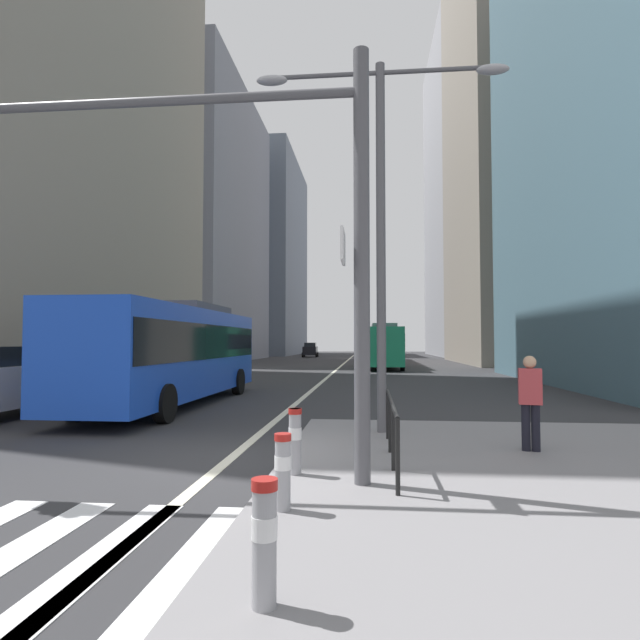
{
  "coord_description": "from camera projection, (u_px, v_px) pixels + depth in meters",
  "views": [
    {
      "loc": [
        2.46,
        -8.73,
        2.07
      ],
      "look_at": [
        -1.24,
        29.33,
        3.69
      ],
      "focal_mm": 28.82,
      "sensor_mm": 36.0,
      "label": 1
    }
  ],
  "objects": [
    {
      "name": "office_tower_left_far",
      "position": [
        258.0,
        259.0,
        85.18
      ],
      "size": [
        13.42,
        24.8,
        31.75
      ],
      "primitive_type": "cube",
      "color": "slate",
      "rests_on": "ground"
    },
    {
      "name": "office_tower_right_far",
      "position": [
        468.0,
        197.0,
        76.23
      ],
      "size": [
        10.2,
        24.8,
        47.05
      ],
      "primitive_type": "cube",
      "color": "#9E9EA3",
      "rests_on": "ground"
    },
    {
      "name": "office_tower_left_mid",
      "position": [
        203.0,
        226.0,
        56.93
      ],
      "size": [
        10.17,
        24.57,
        29.87
      ],
      "primitive_type": "cube",
      "color": "slate",
      "rests_on": "ground"
    },
    {
      "name": "street_lamp_post",
      "position": [
        381.0,
        193.0,
        11.11
      ],
      "size": [
        5.5,
        0.32,
        8.0
      ],
      "color": "#56565B",
      "rests_on": "median_island"
    },
    {
      "name": "city_bus_blue_oncoming",
      "position": [
        174.0,
        349.0,
        16.79
      ],
      "size": [
        2.74,
        11.2,
        3.4
      ],
      "color": "blue",
      "rests_on": "ground"
    },
    {
      "name": "pedestrian_waiting",
      "position": [
        530.0,
        398.0,
        9.03
      ],
      "size": [
        0.42,
        0.31,
        1.67
      ],
      "color": "black",
      "rests_on": "median_island"
    },
    {
      "name": "median_island",
      "position": [
        585.0,
        482.0,
        7.31
      ],
      "size": [
        9.0,
        10.0,
        0.15
      ],
      "primitive_type": "cube",
      "color": "gray",
      "rests_on": "ground"
    },
    {
      "name": "car_receding_near",
      "position": [
        388.0,
        352.0,
        52.67
      ],
      "size": [
        2.15,
        4.56,
        1.94
      ],
      "color": "maroon",
      "rests_on": "ground"
    },
    {
      "name": "city_bus_red_receding",
      "position": [
        383.0,
        345.0,
        39.72
      ],
      "size": [
        2.8,
        10.56,
        3.4
      ],
      "color": "#198456",
      "rests_on": "ground"
    },
    {
      "name": "car_oncoming_mid",
      "position": [
        310.0,
        350.0,
        69.01
      ],
      "size": [
        2.19,
        4.28,
        1.94
      ],
      "color": "black",
      "rests_on": "ground"
    },
    {
      "name": "crosswalk_stripes",
      "position": [
        11.0,
        555.0,
        4.95
      ],
      "size": [
        7.65,
        3.2,
        0.01
      ],
      "color": "silver",
      "rests_on": "ground"
    },
    {
      "name": "lane_centre_line",
      "position": [
        337.0,
        369.0,
        38.67
      ],
      "size": [
        0.2,
        80.0,
        0.01
      ],
      "primitive_type": "cube",
      "color": "beige",
      "rests_on": "ground"
    },
    {
      "name": "pedestrian_railing",
      "position": [
        391.0,
        416.0,
        8.29
      ],
      "size": [
        0.06,
        3.81,
        0.98
      ],
      "color": "black",
      "rests_on": "median_island"
    },
    {
      "name": "traffic_signal_gantry",
      "position": [
        197.0,
        195.0,
        7.3
      ],
      "size": [
        6.92,
        0.65,
        6.0
      ],
      "color": "#515156",
      "rests_on": "median_island"
    },
    {
      "name": "office_tower_left_near",
      "position": [
        29.0,
        34.0,
        28.0
      ],
      "size": [
        12.27,
        22.26,
        37.69
      ],
      "primitive_type": "cube",
      "color": "gray",
      "rests_on": "ground"
    },
    {
      "name": "ground_plane",
      "position": [
        326.0,
        379.0,
        28.72
      ],
      "size": [
        160.0,
        160.0,
        0.0
      ],
      "primitive_type": "plane",
      "color": "#303033"
    },
    {
      "name": "bollard_right",
      "position": [
        295.0,
        438.0,
        7.44
      ],
      "size": [
        0.2,
        0.2,
        0.95
      ],
      "color": "#99999E",
      "rests_on": "median_island"
    },
    {
      "name": "office_tower_right_mid",
      "position": [
        517.0,
        132.0,
        50.64
      ],
      "size": [
        11.66,
        20.09,
        45.48
      ],
      "primitive_type": "cube",
      "color": "gray",
      "rests_on": "ground"
    },
    {
      "name": "bollard_left",
      "position": [
        283.0,
        467.0,
        5.86
      ],
      "size": [
        0.2,
        0.2,
        0.87
      ],
      "color": "#99999E",
      "rests_on": "median_island"
    },
    {
      "name": "bollard_front",
      "position": [
        264.0,
        536.0,
        3.73
      ],
      "size": [
        0.2,
        0.2,
        0.92
      ],
      "color": "#99999E",
      "rests_on": "median_island"
    }
  ]
}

